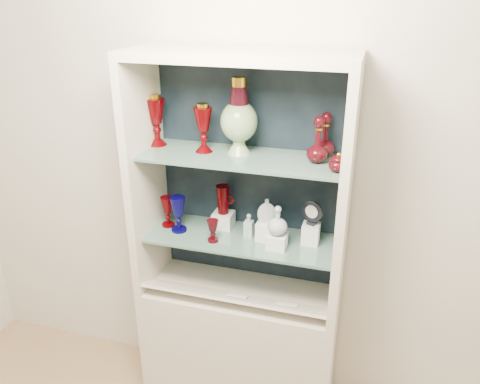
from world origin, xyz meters
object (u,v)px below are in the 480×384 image
(ruby_decanter_b, at_px, (325,133))
(clear_square_bottle, at_px, (249,225))
(ruby_decanter_a, at_px, (318,137))
(clear_round_decanter, at_px, (278,221))
(cobalt_goblet, at_px, (178,214))
(cameo_medallion, at_px, (312,212))
(pedestal_lamp_right, at_px, (203,128))
(enamel_urn, at_px, (239,116))
(ruby_goblet_tall, at_px, (168,211))
(ruby_pitcher, at_px, (223,199))
(ruby_goblet_small, at_px, (213,231))
(flat_flask, at_px, (267,211))
(pedestal_lamp_left, at_px, (156,120))
(lidded_bowl, at_px, (338,162))

(ruby_decanter_b, distance_m, clear_square_bottle, 0.58)
(ruby_decanter_a, bearing_deg, clear_round_decanter, -156.95)
(cobalt_goblet, bearing_deg, ruby_decanter_b, 10.85)
(cobalt_goblet, xyz_separation_m, cameo_medallion, (0.65, 0.06, 0.07))
(pedestal_lamp_right, relative_size, enamel_urn, 0.65)
(ruby_goblet_tall, xyz_separation_m, ruby_pitcher, (0.28, 0.07, 0.07))
(cobalt_goblet, relative_size, cameo_medallion, 1.47)
(enamel_urn, height_order, ruby_goblet_small, enamel_urn)
(cameo_medallion, bearing_deg, clear_square_bottle, -154.23)
(ruby_decanter_b, distance_m, ruby_pitcher, 0.61)
(cobalt_goblet, bearing_deg, ruby_pitcher, 26.72)
(flat_flask, bearing_deg, pedestal_lamp_left, 161.60)
(clear_square_bottle, relative_size, flat_flask, 0.99)
(pedestal_lamp_right, distance_m, ruby_pitcher, 0.39)
(ruby_goblet_tall, distance_m, clear_round_decanter, 0.59)
(ruby_goblet_tall, xyz_separation_m, flat_flask, (0.52, 0.00, 0.07))
(pedestal_lamp_right, relative_size, ruby_decanter_b, 1.05)
(cameo_medallion, bearing_deg, lidded_bowl, -25.58)
(flat_flask, height_order, clear_round_decanter, flat_flask)
(pedestal_lamp_right, bearing_deg, pedestal_lamp_left, 172.10)
(clear_square_bottle, bearing_deg, cameo_medallion, 4.10)
(cobalt_goblet, distance_m, ruby_pitcher, 0.23)
(pedestal_lamp_left, bearing_deg, clear_square_bottle, -4.46)
(enamel_urn, xyz_separation_m, clear_square_bottle, (0.06, -0.03, -0.53))
(cobalt_goblet, relative_size, clear_round_decanter, 1.32)
(ruby_goblet_tall, distance_m, flat_flask, 0.52)
(ruby_pitcher, bearing_deg, cameo_medallion, 3.43)
(ruby_goblet_small, bearing_deg, enamel_urn, 51.18)
(ruby_pitcher, bearing_deg, lidded_bowl, -6.84)
(ruby_pitcher, relative_size, cameo_medallion, 1.18)
(flat_flask, bearing_deg, ruby_goblet_tall, 165.61)
(pedestal_lamp_left, relative_size, flat_flask, 1.99)
(ruby_decanter_a, distance_m, cameo_medallion, 0.38)
(ruby_goblet_tall, relative_size, flat_flask, 1.28)
(ruby_goblet_tall, distance_m, clear_square_bottle, 0.43)
(ruby_decanter_a, distance_m, lidded_bowl, 0.15)
(lidded_bowl, xyz_separation_m, cameo_medallion, (-0.10, 0.11, -0.30))
(lidded_bowl, xyz_separation_m, ruby_pitcher, (-0.56, 0.16, -0.31))
(enamel_urn, relative_size, ruby_pitcher, 2.37)
(ruby_pitcher, bearing_deg, pedestal_lamp_left, -166.43)
(ruby_goblet_tall, distance_m, ruby_goblet_small, 0.29)
(ruby_decanter_a, relative_size, ruby_goblet_small, 2.11)
(clear_square_bottle, relative_size, cameo_medallion, 0.99)
(cameo_medallion, bearing_deg, pedestal_lamp_left, -159.47)
(flat_flask, bearing_deg, cameo_medallion, -9.50)
(pedestal_lamp_right, xyz_separation_m, ruby_decanter_b, (0.55, 0.09, -0.01))
(cobalt_goblet, relative_size, ruby_goblet_tall, 1.15)
(clear_square_bottle, bearing_deg, ruby_decanter_b, 15.81)
(pedestal_lamp_left, relative_size, cameo_medallion, 1.98)
(cobalt_goblet, relative_size, clear_square_bottle, 1.49)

